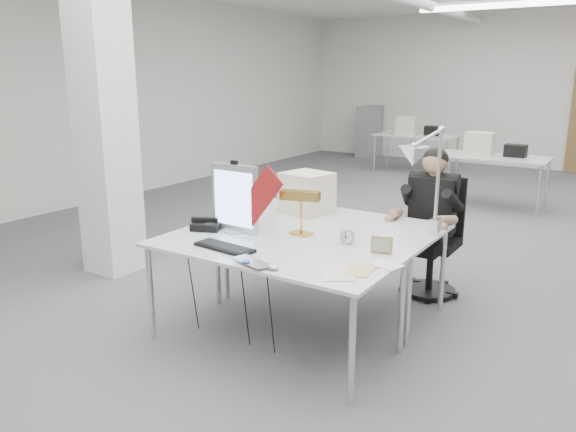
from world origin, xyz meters
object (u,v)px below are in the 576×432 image
laptop (246,264)px  desk_main (272,250)px  seated_person (433,199)px  office_chair (431,244)px  monitor (235,198)px  beige_monitor (307,193)px  bankers_lamp (301,213)px  desk_phone (207,226)px  architect_lamp (427,175)px

laptop → desk_main: bearing=119.2°
seated_person → laptop: bearing=-109.7°
desk_main → office_chair: office_chair is taller
monitor → beige_monitor: (0.16, 0.81, -0.08)m
desk_main → office_chair: (0.63, 1.60, -0.27)m
monitor → bankers_lamp: bearing=24.2°
seated_person → desk_phone: (-1.34, -1.43, -0.12)m
seated_person → desk_phone: bearing=-137.2°
beige_monitor → monitor: bearing=-89.7°
beige_monitor → seated_person: bearing=40.7°
laptop → beige_monitor: beige_monitor is taller
laptop → office_chair: bearing=93.2°
desk_main → bankers_lamp: bearing=90.7°
office_chair → architect_lamp: architect_lamp is taller
monitor → desk_phone: size_ratio=2.38×
monitor → beige_monitor: monitor is taller
office_chair → desk_phone: size_ratio=4.28×
bankers_lamp → architect_lamp: bearing=5.9°
office_chair → desk_phone: office_chair is taller
seated_person → laptop: seated_person is taller
desk_main → laptop: (0.08, -0.40, 0.02)m
desk_main → office_chair: 1.74m
bankers_lamp → office_chair: bearing=47.4°
office_chair → beige_monitor: 1.21m
monitor → beige_monitor: bearing=80.6°
desk_main → bankers_lamp: 0.44m
office_chair → bankers_lamp: bearing=-121.8°
architect_lamp → monitor: bearing=-139.2°
bankers_lamp → laptop: bearing=-99.0°
desk_main → desk_phone: 0.72m
monitor → bankers_lamp: size_ratio=1.53×
office_chair → seated_person: seated_person is taller
desk_main → beige_monitor: size_ratio=4.74×
seated_person → monitor: (-1.12, -1.35, 0.12)m
office_chair → seated_person: size_ratio=1.04×
desk_main → beige_monitor: bearing=107.7°
desk_main → bankers_lamp: bankers_lamp is taller
desk_main → laptop: bearing=-79.4°
desk_main → seated_person: bearing=67.9°
laptop → architect_lamp: (0.77, 1.13, 0.49)m
architect_lamp → desk_phone: bearing=-139.5°
desk_main → bankers_lamp: (-0.01, 0.40, 0.19)m
seated_person → monitor: 1.75m
laptop → bankers_lamp: size_ratio=0.87×
monitor → bankers_lamp: (0.48, 0.20, -0.09)m
beige_monitor → office_chair: bearing=42.9°
desk_main → office_chair: size_ratio=1.89×
bankers_lamp → desk_phone: bankers_lamp is taller
desk_phone → beige_monitor: beige_monitor is taller
desk_phone → architect_lamp: architect_lamp is taller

